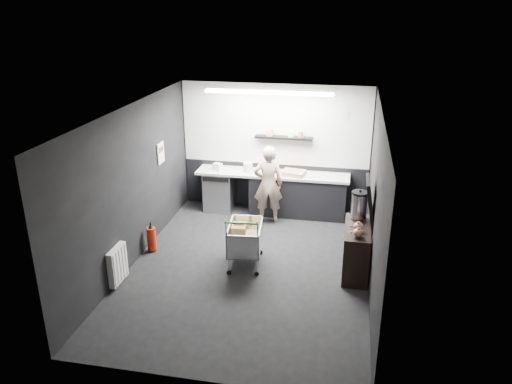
# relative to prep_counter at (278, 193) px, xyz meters

# --- Properties ---
(floor) EXTENTS (5.50, 5.50, 0.00)m
(floor) POSITION_rel_prep_counter_xyz_m (-0.14, -2.42, -0.46)
(floor) COLOR black
(floor) RESTS_ON ground
(ceiling) EXTENTS (5.50, 5.50, 0.00)m
(ceiling) POSITION_rel_prep_counter_xyz_m (-0.14, -2.42, 2.24)
(ceiling) COLOR silver
(ceiling) RESTS_ON wall_back
(wall_back) EXTENTS (5.50, 0.00, 5.50)m
(wall_back) POSITION_rel_prep_counter_xyz_m (-0.14, 0.33, 0.89)
(wall_back) COLOR black
(wall_back) RESTS_ON floor
(wall_front) EXTENTS (5.50, 0.00, 5.50)m
(wall_front) POSITION_rel_prep_counter_xyz_m (-0.14, -5.17, 0.89)
(wall_front) COLOR black
(wall_front) RESTS_ON floor
(wall_left) EXTENTS (0.00, 5.50, 5.50)m
(wall_left) POSITION_rel_prep_counter_xyz_m (-2.14, -2.42, 0.89)
(wall_left) COLOR black
(wall_left) RESTS_ON floor
(wall_right) EXTENTS (0.00, 5.50, 5.50)m
(wall_right) POSITION_rel_prep_counter_xyz_m (1.86, -2.42, 0.89)
(wall_right) COLOR black
(wall_right) RESTS_ON floor
(kitchen_wall_panel) EXTENTS (3.95, 0.02, 1.70)m
(kitchen_wall_panel) POSITION_rel_prep_counter_xyz_m (-0.14, 0.31, 1.39)
(kitchen_wall_panel) COLOR silver
(kitchen_wall_panel) RESTS_ON wall_back
(dado_panel) EXTENTS (3.95, 0.02, 1.00)m
(dado_panel) POSITION_rel_prep_counter_xyz_m (-0.14, 0.31, 0.04)
(dado_panel) COLOR black
(dado_panel) RESTS_ON wall_back
(floating_shelf) EXTENTS (1.20, 0.22, 0.04)m
(floating_shelf) POSITION_rel_prep_counter_xyz_m (0.06, 0.20, 1.16)
(floating_shelf) COLOR black
(floating_shelf) RESTS_ON wall_back
(wall_clock) EXTENTS (0.20, 0.03, 0.20)m
(wall_clock) POSITION_rel_prep_counter_xyz_m (1.26, 0.30, 1.69)
(wall_clock) COLOR silver
(wall_clock) RESTS_ON wall_back
(poster) EXTENTS (0.02, 0.30, 0.40)m
(poster) POSITION_rel_prep_counter_xyz_m (-2.12, -1.12, 1.09)
(poster) COLOR white
(poster) RESTS_ON wall_left
(poster_red_band) EXTENTS (0.02, 0.22, 0.10)m
(poster_red_band) POSITION_rel_prep_counter_xyz_m (-2.11, -1.12, 1.16)
(poster_red_band) COLOR red
(poster_red_band) RESTS_ON poster
(radiator) EXTENTS (0.10, 0.50, 0.60)m
(radiator) POSITION_rel_prep_counter_xyz_m (-2.08, -3.32, -0.11)
(radiator) COLOR silver
(radiator) RESTS_ON wall_left
(ceiling_strip) EXTENTS (2.40, 0.20, 0.04)m
(ceiling_strip) POSITION_rel_prep_counter_xyz_m (-0.14, -0.57, 2.21)
(ceiling_strip) COLOR white
(ceiling_strip) RESTS_ON ceiling
(prep_counter) EXTENTS (3.20, 0.61, 0.90)m
(prep_counter) POSITION_rel_prep_counter_xyz_m (0.00, 0.00, 0.00)
(prep_counter) COLOR black
(prep_counter) RESTS_ON floor
(person) EXTENTS (0.65, 0.48, 1.61)m
(person) POSITION_rel_prep_counter_xyz_m (-0.14, -0.45, 0.35)
(person) COLOR beige
(person) RESTS_ON floor
(shopping_cart) EXTENTS (0.63, 0.96, 1.00)m
(shopping_cart) POSITION_rel_prep_counter_xyz_m (-0.23, -2.29, 0.02)
(shopping_cart) COLOR silver
(shopping_cart) RESTS_ON floor
(sideboard) EXTENTS (0.47, 1.10, 1.65)m
(sideboard) POSITION_rel_prep_counter_xyz_m (1.65, -2.17, 0.07)
(sideboard) COLOR black
(sideboard) RESTS_ON floor
(fire_extinguisher) EXTENTS (0.16, 0.16, 0.54)m
(fire_extinguisher) POSITION_rel_prep_counter_xyz_m (-1.99, -2.15, -0.20)
(fire_extinguisher) COLOR #AD200B
(fire_extinguisher) RESTS_ON floor
(cardboard_box) EXTENTS (0.51, 0.42, 0.09)m
(cardboard_box) POSITION_rel_prep_counter_xyz_m (0.31, -0.05, 0.49)
(cardboard_box) COLOR #A67C58
(cardboard_box) RESTS_ON prep_counter
(pink_tub) EXTENTS (0.19, 0.19, 0.19)m
(pink_tub) POSITION_rel_prep_counter_xyz_m (-0.65, 0.00, 0.54)
(pink_tub) COLOR beige
(pink_tub) RESTS_ON prep_counter
(white_container) EXTENTS (0.20, 0.18, 0.15)m
(white_container) POSITION_rel_prep_counter_xyz_m (-1.30, -0.05, 0.52)
(white_container) COLOR silver
(white_container) RESTS_ON prep_counter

